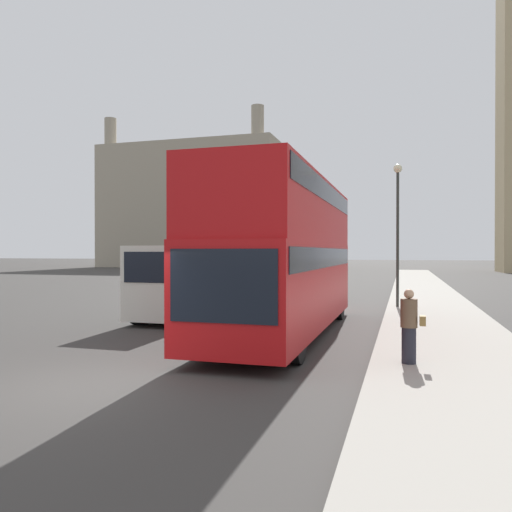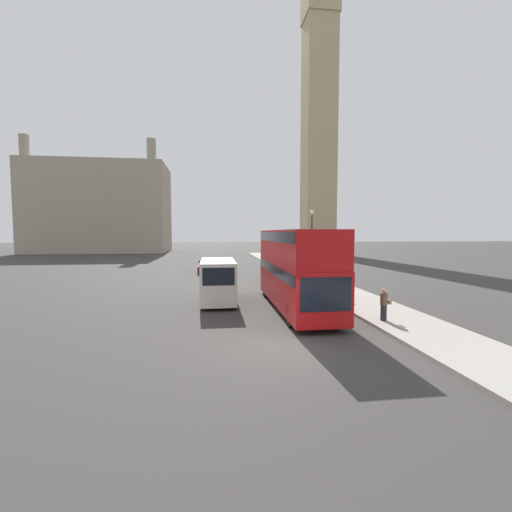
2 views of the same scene
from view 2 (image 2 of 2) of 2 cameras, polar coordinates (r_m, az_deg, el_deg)
name	(u,v)px [view 2 (image 2 of 2)]	position (r m, az deg, el deg)	size (l,w,h in m)	color
ground_plane	(279,349)	(13.48, 3.78, -15.26)	(300.00, 300.00, 0.00)	#383533
sidewalk_strip	(445,340)	(16.16, 28.93, -12.20)	(3.68, 120.00, 0.15)	#9E998E
clock_tower	(319,85)	(81.39, 10.50, 26.27)	(6.76, 6.93, 69.18)	tan
building_block_distant	(101,208)	(86.39, -24.37, 7.23)	(29.36, 15.84, 24.21)	#9E937F
red_double_decker_bus	(295,265)	(19.90, 6.57, -1.55)	(2.59, 10.86, 4.57)	#B71114
white_van	(218,280)	(21.73, -6.37, -4.03)	(2.13, 5.35, 2.69)	silver
pedestrian	(384,305)	(17.93, 20.55, -7.59)	(0.51, 0.35, 1.55)	#23232D
street_lamp	(312,237)	(27.79, 9.28, 3.17)	(0.36, 0.36, 6.05)	#2D332D
parked_sedan	(206,267)	(38.36, -8.27, -1.81)	(1.78, 4.48, 1.39)	maroon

